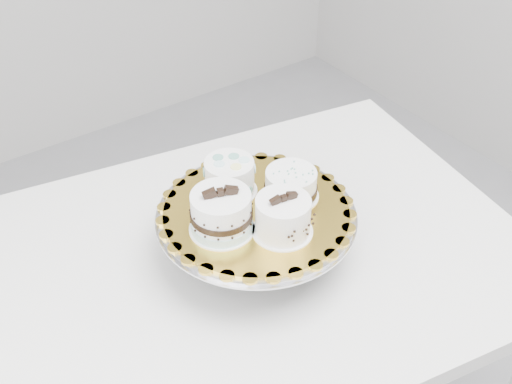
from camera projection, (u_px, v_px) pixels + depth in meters
table at (228, 285)px, 1.33m from camera, size 1.33×1.00×0.75m
cake_stand at (256, 225)px, 1.25m from camera, size 0.39×0.39×0.11m
cake_board at (256, 211)px, 1.23m from camera, size 0.40×0.40×0.01m
cake_swirl at (283, 217)px, 1.16m from camera, size 0.11×0.11×0.09m
cake_banded at (221, 214)px, 1.16m from camera, size 0.14×0.14×0.10m
cake_dots at (229, 176)px, 1.25m from camera, size 0.12×0.12×0.07m
cake_ribbon at (291, 185)px, 1.24m from camera, size 0.12×0.12×0.06m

